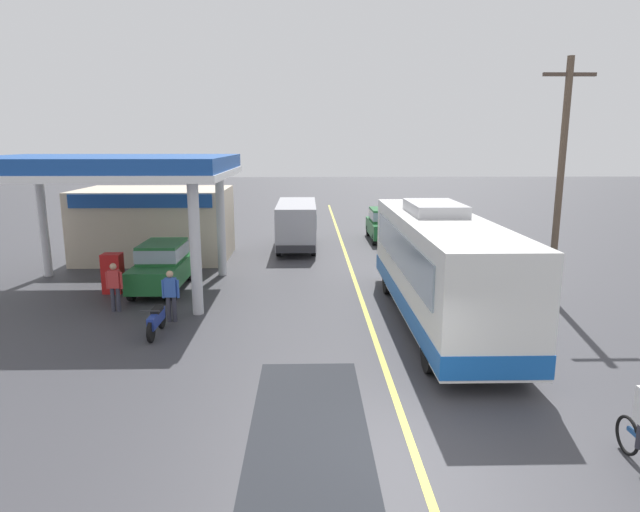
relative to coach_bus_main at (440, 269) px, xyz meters
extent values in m
plane|color=#38383D|center=(-2.18, 12.60, -1.72)|extent=(120.00, 120.00, 0.00)
cube|color=#D8CC4C|center=(-2.18, 7.60, -1.72)|extent=(0.16, 50.00, 0.01)
cube|color=#26282D|center=(-4.12, -6.25, -1.72)|extent=(2.36, 5.84, 0.01)
cube|color=white|center=(0.00, 0.01, 0.16)|extent=(2.50, 11.00, 2.90)
cube|color=#1959B2|center=(0.00, 0.01, -0.94)|extent=(2.54, 11.04, 0.56)
cube|color=#8C9EAD|center=(0.00, -5.43, 0.71)|extent=(2.30, 0.10, 1.40)
cube|color=#8C9EAD|center=(-1.27, 0.01, 0.61)|extent=(0.06, 9.35, 1.10)
cube|color=#8C9EAD|center=(1.27, 0.01, 0.61)|extent=(0.06, 9.35, 1.10)
cube|color=white|center=(0.00, -5.42, 1.41)|extent=(1.75, 0.08, 0.32)
cube|color=#B2B2B7|center=(0.00, 1.01, 1.79)|extent=(1.60, 2.80, 0.36)
cylinder|color=black|center=(-1.10, -3.89, -1.22)|extent=(0.30, 1.00, 1.00)
cylinder|color=black|center=(1.10, -3.89, -1.22)|extent=(0.30, 1.00, 1.00)
cylinder|color=black|center=(-1.10, 3.31, -1.22)|extent=(0.30, 1.00, 1.00)
cylinder|color=black|center=(1.10, 3.31, -1.22)|extent=(0.30, 1.00, 1.00)
cube|color=#194799|center=(-11.47, 3.68, 3.13)|extent=(9.00, 7.00, 0.50)
cube|color=white|center=(-11.47, 3.68, 2.76)|extent=(9.10, 7.10, 0.24)
cylinder|color=silver|center=(-7.77, 0.98, 0.58)|extent=(0.36, 0.36, 4.60)
cylinder|color=silver|center=(-15.17, 6.38, 0.58)|extent=(0.36, 0.36, 4.60)
cylinder|color=silver|center=(-7.77, 6.38, 0.58)|extent=(0.36, 0.36, 4.60)
cube|color=red|center=(-11.47, 3.68, -0.97)|extent=(0.70, 0.60, 1.50)
cube|color=beige|center=(-11.47, 9.88, -0.02)|extent=(7.00, 4.40, 3.40)
cube|color=#194799|center=(-11.47, 7.64, 1.33)|extent=(6.30, 0.10, 0.60)
cube|color=#1E602D|center=(-9.71, 4.05, -1.00)|extent=(1.70, 4.20, 0.80)
cube|color=#1E602D|center=(-9.71, 4.25, -0.25)|extent=(1.50, 2.31, 0.70)
cube|color=#8C9EAD|center=(-9.71, 4.25, -0.25)|extent=(1.53, 2.35, 0.49)
cylinder|color=black|center=(-10.46, 2.55, -1.40)|extent=(0.20, 0.64, 0.64)
cylinder|color=black|center=(-8.96, 2.55, -1.40)|extent=(0.20, 0.64, 0.64)
cylinder|color=black|center=(-10.46, 5.55, -1.40)|extent=(0.20, 0.64, 0.64)
cylinder|color=black|center=(-8.96, 5.55, -1.40)|extent=(0.20, 0.64, 0.64)
cube|color=#A5A5AD|center=(-4.69, 12.34, -0.33)|extent=(2.00, 6.00, 2.10)
cube|color=#8C9EAD|center=(-4.69, 12.34, 0.07)|extent=(2.04, 5.10, 0.80)
cube|color=#2D2D33|center=(-4.69, 9.29, -1.18)|extent=(1.90, 0.16, 0.36)
cylinder|color=black|center=(-5.57, 10.34, -1.34)|extent=(0.22, 0.76, 0.76)
cylinder|color=black|center=(-3.81, 10.34, -1.34)|extent=(0.22, 0.76, 0.76)
cylinder|color=black|center=(-5.57, 14.34, -1.34)|extent=(0.22, 0.76, 0.76)
cylinder|color=black|center=(-3.81, 14.34, -1.34)|extent=(0.22, 0.76, 0.76)
torus|color=black|center=(1.70, -7.60, -1.36)|extent=(0.06, 0.72, 0.72)
cylinder|color=#2D2D38|center=(1.60, -8.10, -1.04)|extent=(0.12, 0.12, 0.55)
cylinder|color=black|center=(-8.60, -1.63, -1.42)|extent=(0.10, 0.60, 0.60)
cylinder|color=black|center=(-8.60, -0.43, -1.42)|extent=(0.10, 0.60, 0.60)
cube|color=navy|center=(-8.60, -1.03, -1.22)|extent=(0.20, 1.30, 0.36)
cube|color=black|center=(-8.60, -0.88, -1.00)|extent=(0.24, 0.60, 0.12)
cylinder|color=#2D2D33|center=(-8.60, -1.58, -0.82)|extent=(0.55, 0.04, 0.04)
cylinder|color=#33333F|center=(-10.68, 1.31, -1.31)|extent=(0.14, 0.14, 0.82)
cylinder|color=#33333F|center=(-10.50, 1.31, -1.31)|extent=(0.14, 0.14, 0.82)
cube|color=#BF3333|center=(-10.59, 1.31, -0.60)|extent=(0.36, 0.22, 0.60)
sphere|color=tan|center=(-10.59, 1.31, -0.17)|extent=(0.22, 0.22, 0.22)
cylinder|color=#BF3333|center=(-10.82, 1.31, -0.65)|extent=(0.09, 0.09, 0.58)
cylinder|color=#BF3333|center=(-10.36, 1.31, -0.65)|extent=(0.09, 0.09, 0.58)
cylinder|color=#33333F|center=(-8.54, 0.18, -1.31)|extent=(0.14, 0.14, 0.82)
cylinder|color=#33333F|center=(-8.36, 0.18, -1.31)|extent=(0.14, 0.14, 0.82)
cube|color=#3359B2|center=(-8.45, 0.18, -0.60)|extent=(0.36, 0.22, 0.60)
sphere|color=tan|center=(-8.45, 0.18, -0.17)|extent=(0.22, 0.22, 0.22)
cylinder|color=#3359B2|center=(-8.68, 0.18, -0.65)|extent=(0.09, 0.09, 0.58)
cylinder|color=#3359B2|center=(-8.22, 0.18, -0.65)|extent=(0.09, 0.09, 0.58)
cube|color=#1E602D|center=(0.31, 14.64, -1.00)|extent=(1.70, 4.20, 0.80)
cube|color=#1E602D|center=(0.31, 14.84, -0.25)|extent=(1.50, 2.31, 0.70)
cube|color=#8C9EAD|center=(0.31, 14.84, -0.25)|extent=(1.53, 2.35, 0.49)
cylinder|color=black|center=(-0.44, 13.14, -1.40)|extent=(0.20, 0.64, 0.64)
cylinder|color=black|center=(1.06, 13.14, -1.40)|extent=(0.20, 0.64, 0.64)
cylinder|color=black|center=(-0.44, 16.14, -1.40)|extent=(0.20, 0.64, 0.64)
cylinder|color=black|center=(1.06, 16.14, -1.40)|extent=(0.20, 0.64, 0.64)
cylinder|color=brown|center=(4.72, 2.50, 2.49)|extent=(0.24, 0.24, 8.43)
cube|color=#4C3D33|center=(4.72, 2.50, 6.11)|extent=(1.80, 0.12, 0.12)
camera|label=1|loc=(-4.13, -16.58, 3.89)|focal=30.79mm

